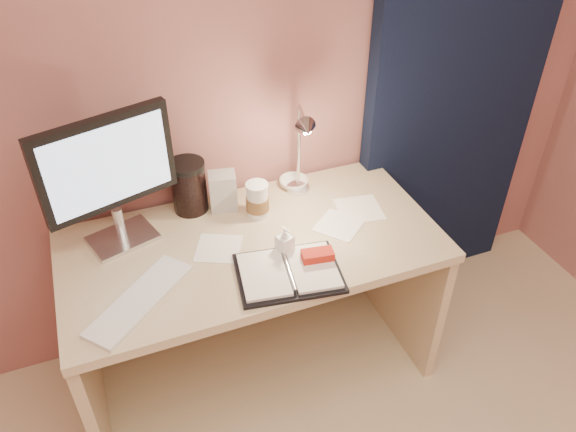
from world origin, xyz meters
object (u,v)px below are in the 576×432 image
object	(u,v)px
keyboard	(140,300)
planner	(291,271)
coffee_cup	(257,201)
desk_lamp	(315,147)
bowl	(294,183)
monitor	(107,171)
lotion_bottle	(285,241)
product_box	(223,191)
dark_jar	(189,189)
desk	(248,273)

from	to	relation	value
keyboard	planner	distance (m)	0.51
coffee_cup	desk_lamp	world-z (taller)	desk_lamp
keyboard	bowl	world-z (taller)	bowl
monitor	desk_lamp	bearing A→B (deg)	-19.95
monitor	lotion_bottle	size ratio (longest dim) A/B	4.28
bowl	lotion_bottle	world-z (taller)	lotion_bottle
monitor	lotion_bottle	xyz separation A→B (m)	(0.54, -0.29, -0.24)
coffee_cup	bowl	distance (m)	0.25
coffee_cup	bowl	size ratio (longest dim) A/B	1.20
desk_lamp	coffee_cup	bearing A→B (deg)	-167.64
product_box	bowl	bearing A→B (deg)	17.90
product_box	planner	bearing A→B (deg)	-65.16
product_box	desk_lamp	world-z (taller)	desk_lamp
dark_jar	planner	bearing A→B (deg)	-64.94
product_box	desk_lamp	xyz separation A→B (m)	(0.35, -0.10, 0.18)
lotion_bottle	desk	bearing A→B (deg)	116.52
desk	desk_lamp	size ratio (longest dim) A/B	3.37
coffee_cup	product_box	bearing A→B (deg)	138.80
planner	dark_jar	world-z (taller)	dark_jar
planner	bowl	distance (m)	0.53
planner	desk_lamp	distance (m)	0.50
dark_jar	desk_lamp	xyz separation A→B (m)	(0.47, -0.14, 0.16)
bowl	lotion_bottle	distance (m)	0.43
keyboard	dark_jar	size ratio (longest dim) A/B	2.16
bowl	desk_lamp	xyz separation A→B (m)	(0.03, -0.13, 0.24)
keyboard	lotion_bottle	world-z (taller)	lotion_bottle
keyboard	product_box	bearing A→B (deg)	4.16
planner	coffee_cup	size ratio (longest dim) A/B	2.71
desk	product_box	xyz separation A→B (m)	(-0.04, 0.17, 0.30)
keyboard	bowl	bearing A→B (deg)	-9.46
lotion_bottle	coffee_cup	bearing A→B (deg)	93.62
desk	desk_lamp	bearing A→B (deg)	13.04
desk	keyboard	size ratio (longest dim) A/B	3.36
bowl	product_box	world-z (taller)	product_box
keyboard	bowl	size ratio (longest dim) A/B	3.46
keyboard	product_box	xyz separation A→B (m)	(0.40, 0.40, 0.07)
bowl	lotion_bottle	size ratio (longest dim) A/B	1.02
lotion_bottle	desk_lamp	size ratio (longest dim) A/B	0.29
monitor	bowl	xyz separation A→B (m)	(0.72, 0.10, -0.28)
coffee_cup	desk_lamp	xyz separation A→B (m)	(0.24, -0.00, 0.19)
dark_jar	desk_lamp	size ratio (longest dim) A/B	0.46
product_box	desk_lamp	bearing A→B (deg)	-4.28
planner	dark_jar	bearing A→B (deg)	123.92
keyboard	lotion_bottle	bearing A→B (deg)	-35.22
dark_jar	product_box	xyz separation A→B (m)	(0.12, -0.04, -0.02)
dark_jar	product_box	world-z (taller)	dark_jar
coffee_cup	lotion_bottle	bearing A→B (deg)	-86.38
planner	bowl	world-z (taller)	planner
keyboard	desk_lamp	distance (m)	0.85
dark_jar	desk_lamp	bearing A→B (deg)	-16.20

